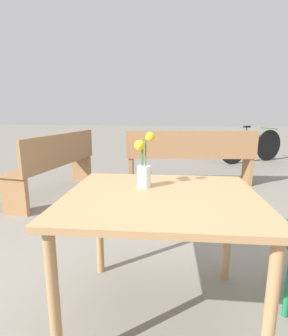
{
  "coord_description": "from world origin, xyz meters",
  "views": [
    {
      "loc": [
        0.12,
        -1.29,
        1.14
      ],
      "look_at": [
        -0.11,
        0.13,
        0.83
      ],
      "focal_mm": 28.0,
      "sensor_mm": 36.0,
      "label": 1
    }
  ],
  "objects_px": {
    "flower_vase": "(143,167)",
    "bench_middle": "(58,162)",
    "bench_near": "(190,155)",
    "bicycle": "(252,146)",
    "table_front": "(161,211)"
  },
  "relations": [
    {
      "from": "table_front",
      "to": "bench_near",
      "type": "height_order",
      "value": "bench_near"
    },
    {
      "from": "bicycle",
      "to": "table_front",
      "type": "bearing_deg",
      "value": -107.84
    },
    {
      "from": "flower_vase",
      "to": "bench_near",
      "type": "relative_size",
      "value": 0.15
    },
    {
      "from": "bench_near",
      "to": "bicycle",
      "type": "bearing_deg",
      "value": 56.53
    },
    {
      "from": "bench_near",
      "to": "bicycle",
      "type": "height_order",
      "value": "bench_near"
    },
    {
      "from": "bench_middle",
      "to": "table_front",
      "type": "bearing_deg",
      "value": -50.93
    },
    {
      "from": "table_front",
      "to": "bench_near",
      "type": "distance_m",
      "value": 2.8
    },
    {
      "from": "table_front",
      "to": "bicycle",
      "type": "distance_m",
      "value": 5.15
    },
    {
      "from": "table_front",
      "to": "bench_middle",
      "type": "xyz_separation_m",
      "value": [
        -1.59,
        1.96,
        -0.16
      ]
    },
    {
      "from": "flower_vase",
      "to": "bench_middle",
      "type": "bearing_deg",
      "value": 128.85
    },
    {
      "from": "table_front",
      "to": "bench_middle",
      "type": "relative_size",
      "value": 0.63
    },
    {
      "from": "bench_middle",
      "to": "bicycle",
      "type": "bearing_deg",
      "value": 42.78
    },
    {
      "from": "flower_vase",
      "to": "bench_middle",
      "type": "height_order",
      "value": "flower_vase"
    },
    {
      "from": "bench_middle",
      "to": "bicycle",
      "type": "relative_size",
      "value": 1.11
    },
    {
      "from": "bench_middle",
      "to": "flower_vase",
      "type": "bearing_deg",
      "value": -51.15
    }
  ]
}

